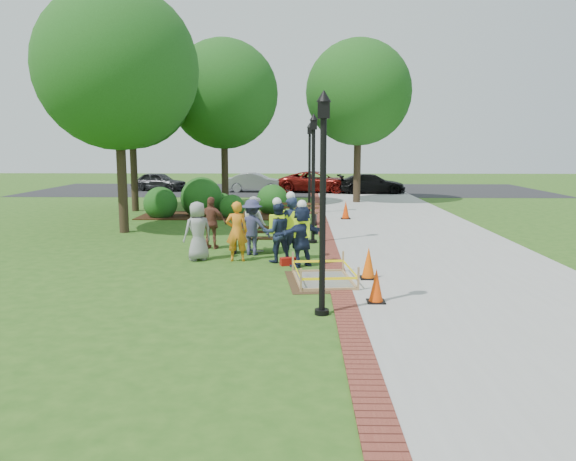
{
  "coord_description": "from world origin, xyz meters",
  "views": [
    {
      "loc": [
        0.83,
        -13.53,
        3.27
      ],
      "look_at": [
        0.5,
        1.2,
        1.0
      ],
      "focal_mm": 35.0,
      "sensor_mm": 36.0,
      "label": 1
    }
  ],
  "objects_px": {
    "lamp_near": "(323,187)",
    "hivis_worker_a": "(302,233)",
    "cone_front": "(376,287)",
    "hivis_worker_c": "(277,230)",
    "wet_concrete_pad": "(323,272)",
    "hivis_worker_b": "(291,226)",
    "bench_near": "(256,245)"
  },
  "relations": [
    {
      "from": "hivis_worker_a",
      "to": "hivis_worker_b",
      "type": "height_order",
      "value": "hivis_worker_b"
    },
    {
      "from": "wet_concrete_pad",
      "to": "hivis_worker_b",
      "type": "bearing_deg",
      "value": 108.34
    },
    {
      "from": "cone_front",
      "to": "hivis_worker_b",
      "type": "xyz_separation_m",
      "value": [
        -1.85,
        4.35,
        0.61
      ]
    },
    {
      "from": "hivis_worker_a",
      "to": "lamp_near",
      "type": "bearing_deg",
      "value": -84.94
    },
    {
      "from": "cone_front",
      "to": "hivis_worker_c",
      "type": "xyz_separation_m",
      "value": [
        -2.23,
        4.08,
        0.55
      ]
    },
    {
      "from": "bench_near",
      "to": "cone_front",
      "type": "distance_m",
      "value": 6.15
    },
    {
      "from": "bench_near",
      "to": "hivis_worker_c",
      "type": "bearing_deg",
      "value": -62.82
    },
    {
      "from": "bench_near",
      "to": "lamp_near",
      "type": "bearing_deg",
      "value": -74.23
    },
    {
      "from": "bench_near",
      "to": "hivis_worker_a",
      "type": "relative_size",
      "value": 0.82
    },
    {
      "from": "cone_front",
      "to": "hivis_worker_c",
      "type": "relative_size",
      "value": 0.4
    },
    {
      "from": "cone_front",
      "to": "lamp_near",
      "type": "bearing_deg",
      "value": -145.08
    },
    {
      "from": "cone_front",
      "to": "lamp_near",
      "type": "height_order",
      "value": "lamp_near"
    },
    {
      "from": "cone_front",
      "to": "hivis_worker_b",
      "type": "distance_m",
      "value": 4.77
    },
    {
      "from": "bench_near",
      "to": "cone_front",
      "type": "bearing_deg",
      "value": -61.72
    },
    {
      "from": "bench_near",
      "to": "hivis_worker_a",
      "type": "bearing_deg",
      "value": -54.08
    },
    {
      "from": "lamp_near",
      "to": "hivis_worker_a",
      "type": "xyz_separation_m",
      "value": [
        -0.38,
        4.32,
        -1.58
      ]
    },
    {
      "from": "hivis_worker_b",
      "to": "wet_concrete_pad",
      "type": "bearing_deg",
      "value": -71.66
    },
    {
      "from": "hivis_worker_a",
      "to": "bench_near",
      "type": "bearing_deg",
      "value": 125.92
    },
    {
      "from": "wet_concrete_pad",
      "to": "hivis_worker_c",
      "type": "distance_m",
      "value": 2.64
    },
    {
      "from": "hivis_worker_c",
      "to": "wet_concrete_pad",
      "type": "bearing_deg",
      "value": -61.69
    },
    {
      "from": "wet_concrete_pad",
      "to": "hivis_worker_a",
      "type": "xyz_separation_m",
      "value": [
        -0.52,
        1.68,
        0.67
      ]
    },
    {
      "from": "cone_front",
      "to": "hivis_worker_c",
      "type": "height_order",
      "value": "hivis_worker_c"
    },
    {
      "from": "cone_front",
      "to": "hivis_worker_b",
      "type": "height_order",
      "value": "hivis_worker_b"
    },
    {
      "from": "wet_concrete_pad",
      "to": "lamp_near",
      "type": "xyz_separation_m",
      "value": [
        -0.14,
        -2.64,
        2.25
      ]
    },
    {
      "from": "wet_concrete_pad",
      "to": "bench_near",
      "type": "relative_size",
      "value": 1.66
    },
    {
      "from": "hivis_worker_b",
      "to": "hivis_worker_c",
      "type": "xyz_separation_m",
      "value": [
        -0.37,
        -0.28,
        -0.06
      ]
    },
    {
      "from": "bench_near",
      "to": "lamp_near",
      "type": "height_order",
      "value": "lamp_near"
    },
    {
      "from": "lamp_near",
      "to": "hivis_worker_a",
      "type": "relative_size",
      "value": 2.36
    },
    {
      "from": "hivis_worker_c",
      "to": "hivis_worker_a",
      "type": "bearing_deg",
      "value": -39.18
    },
    {
      "from": "wet_concrete_pad",
      "to": "bench_near",
      "type": "bearing_deg",
      "value": 117.89
    },
    {
      "from": "hivis_worker_c",
      "to": "bench_near",
      "type": "bearing_deg",
      "value": 117.18
    },
    {
      "from": "bench_near",
      "to": "hivis_worker_b",
      "type": "height_order",
      "value": "hivis_worker_b"
    }
  ]
}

